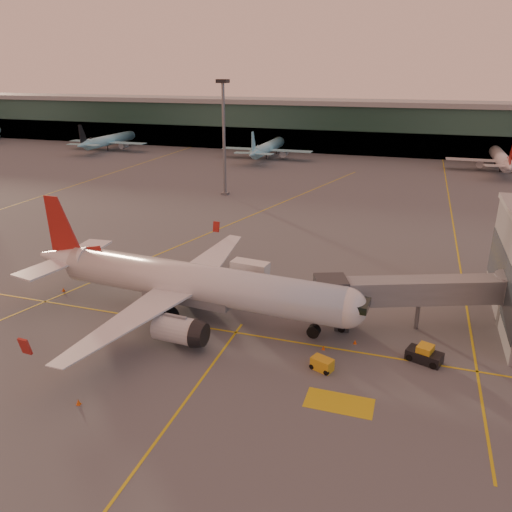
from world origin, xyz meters
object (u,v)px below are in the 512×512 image
(pushback_tug, at_px, (424,355))
(main_airplane, at_px, (187,283))
(catering_truck, at_px, (250,274))
(gpu_cart, at_px, (322,364))

(pushback_tug, bearing_deg, main_airplane, -164.81)
(main_airplane, bearing_deg, pushback_tug, -0.23)
(catering_truck, distance_m, pushback_tug, 25.06)
(main_airplane, height_order, gpu_cart, main_airplane)
(gpu_cart, bearing_deg, pushback_tug, 47.98)
(gpu_cart, relative_size, pushback_tug, 0.64)
(main_airplane, distance_m, pushback_tug, 27.08)
(main_airplane, xyz_separation_m, gpu_cart, (17.31, -6.53, -3.59))
(gpu_cart, height_order, pushback_tug, pushback_tug)
(main_airplane, distance_m, catering_truck, 10.79)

